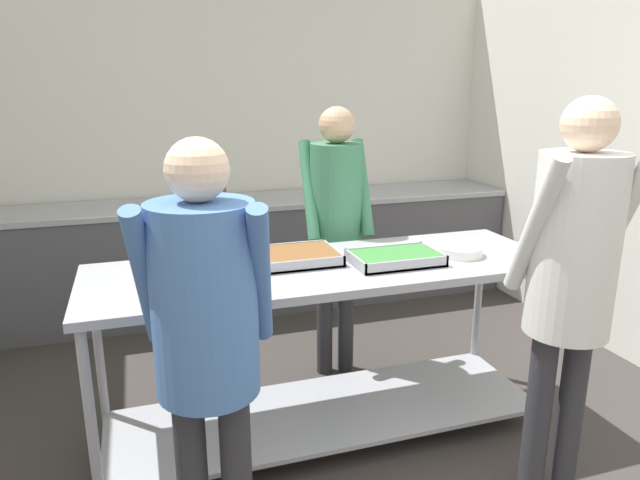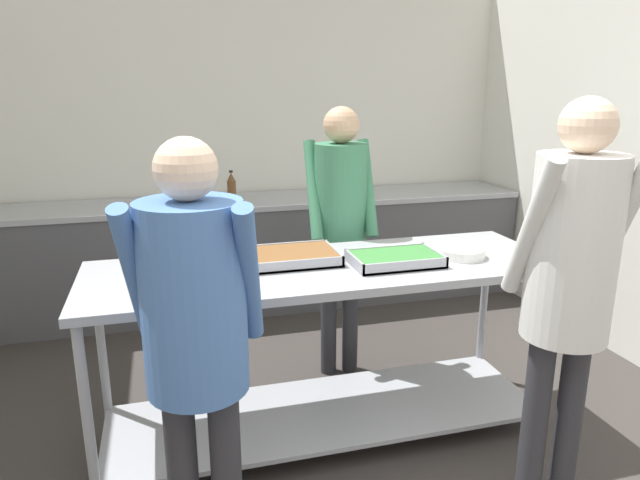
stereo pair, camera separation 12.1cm
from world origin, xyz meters
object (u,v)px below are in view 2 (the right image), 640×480
Objects in this scene: sauce_pan at (193,254)px; plate_stack at (461,253)px; cook_behind_counter at (340,213)px; water_bottle at (232,187)px; guest_serving_right at (195,319)px; serving_tray_roast at (291,257)px; serving_tray_vegetables at (395,259)px; guest_serving_left at (570,268)px.

sauce_pan is 1.34m from plate_stack.
water_bottle is (-0.50, 1.22, -0.03)m from cook_behind_counter.
cook_behind_counter reaches higher than plate_stack.
guest_serving_right reaches higher than water_bottle.
sauce_pan is at bearing 169.00° from plate_stack.
serving_tray_roast is at bearing -128.63° from cook_behind_counter.
serving_tray_vegetables reaches higher than plate_stack.
water_bottle is at bearing 106.28° from serving_tray_vegetables.
cook_behind_counter is at bearing 25.60° from sauce_pan.
cook_behind_counter is (0.42, 0.53, 0.08)m from serving_tray_roast.
water_bottle is at bearing 116.06° from plate_stack.
water_bottle is at bearing 76.82° from sauce_pan.
serving_tray_vegetables is at bearing -177.17° from plate_stack.
water_bottle reaches higher than plate_stack.
serving_tray_vegetables is at bearing -73.72° from water_bottle.
guest_serving_left reaches higher than guest_serving_right.
serving_tray_vegetables is 0.26× the size of cook_behind_counter.
water_bottle reaches higher than sauce_pan.
plate_stack is 0.14× the size of cook_behind_counter.
guest_serving_right reaches higher than sauce_pan.
guest_serving_left is at bearing -68.84° from water_bottle.
sauce_pan is 0.89× the size of serving_tray_roast.
cook_behind_counter is at bearing -67.75° from water_bottle.
serving_tray_roast is at bearing 56.25° from guest_serving_right.
sauce_pan is 0.25× the size of cook_behind_counter.
cook_behind_counter is 1.32m from water_bottle.
guest_serving_left is 1.07× the size of guest_serving_right.
serving_tray_roast is 0.92m from guest_serving_right.
plate_stack is 2.12m from water_bottle.
guest_serving_left reaches higher than cook_behind_counter.
plate_stack is at bearing -57.68° from cook_behind_counter.
guest_serving_left is 2.80m from water_bottle.
sauce_pan is 0.99m from serving_tray_vegetables.
sauce_pan is at bearing 163.84° from serving_tray_vegetables.
serving_tray_roast is 0.68m from cook_behind_counter.
sauce_pan is 1.68× the size of water_bottle.
water_bottle is at bearing 92.63° from serving_tray_roast.
plate_stack is 1.49m from guest_serving_right.
serving_tray_vegetables is 0.27× the size of guest_serving_right.
water_bottle is (-0.08, 1.75, 0.05)m from serving_tray_roast.
guest_serving_right is 2.55m from water_bottle.
guest_serving_left reaches higher than plate_stack.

